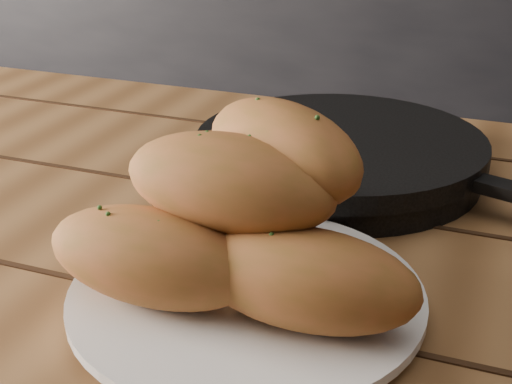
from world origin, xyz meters
name	(u,v)px	position (x,y,z in m)	size (l,w,h in m)	color
counter	(371,119)	(0.00, 1.70, 0.45)	(2.80, 0.60, 0.90)	black
table	(319,354)	(0.22, 0.42, 0.65)	(1.51, 0.88, 0.75)	brown
plate	(247,298)	(0.19, 0.33, 0.76)	(0.27, 0.27, 0.02)	white
bread_rolls	(246,217)	(0.19, 0.34, 0.83)	(0.28, 0.22, 0.14)	#A3532D
skillet	(341,154)	(0.19, 0.62, 0.77)	(0.44, 0.31, 0.05)	black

